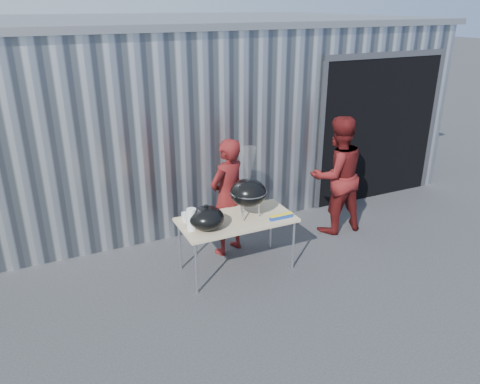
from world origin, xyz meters
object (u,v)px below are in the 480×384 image
person_bystander (337,175)px  folding_table (237,221)px  kettle_grill (248,188)px  person_cook (227,197)px

person_bystander → folding_table: bearing=15.1°
person_bystander → kettle_grill: bearing=16.9°
person_cook → person_bystander: bearing=154.6°
kettle_grill → person_cook: kettle_grill is taller
folding_table → person_cook: person_cook is taller
folding_table → kettle_grill: kettle_grill is taller
person_cook → person_bystander: (1.79, -0.08, 0.07)m
person_cook → kettle_grill: bearing=73.9°
person_cook → person_bystander: 1.79m
kettle_grill → person_cook: bearing=96.7°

